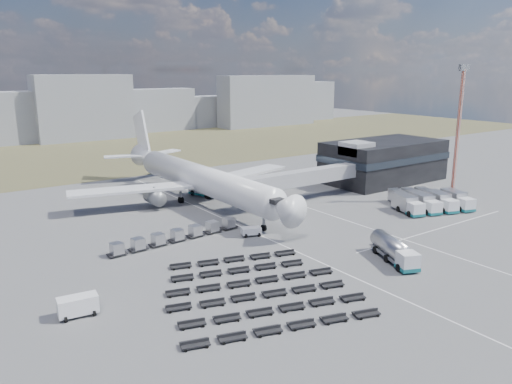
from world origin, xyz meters
TOP-DOWN VIEW (x-y plane):
  - ground at (0.00, 0.00)m, footprint 420.00×420.00m
  - grass_strip at (0.00, 110.00)m, footprint 420.00×90.00m
  - lane_markings at (9.77, 3.00)m, footprint 47.12×110.00m
  - terminal at (47.77, 23.96)m, footprint 30.40×16.40m
  - jet_bridge at (15.90, 20.42)m, footprint 30.30×3.80m
  - airliner at (0.00, 32.38)m, footprint 51.59×64.53m
  - skyline at (0.38, 150.22)m, footprint 310.74×25.33m
  - fuel_tanker at (7.00, -13.42)m, footprint 6.44×10.69m
  - pushback_tug at (-3.39, 8.00)m, footprint 3.68×2.82m
  - utility_van at (-35.36, -3.76)m, footprint 4.59×2.50m
  - catering_truck at (3.74, 36.47)m, footprint 4.80×7.39m
  - service_trucks_near at (34.77, -0.15)m, footprint 15.89×11.87m
  - service_trucks_far at (36.19, 5.63)m, footprint 10.14×8.97m
  - uld_row at (-14.80, 12.56)m, footprint 23.54×3.27m
  - baggage_dollies at (-15.45, -10.21)m, footprint 27.12×27.46m
  - floodlight_mast at (44.25, 1.97)m, footprint 2.66×2.18m

SIDE VIEW (x-z plane):
  - ground at x=0.00m, z-range 0.00..0.00m
  - grass_strip at x=0.00m, z-range 0.00..0.01m
  - lane_markings at x=9.77m, z-range 0.00..0.01m
  - baggage_dollies at x=-15.45m, z-range 0.00..0.71m
  - pushback_tug at x=-3.39m, z-range 0.00..1.47m
  - uld_row at x=-14.80m, z-range 0.18..2.00m
  - utility_van at x=-35.36m, z-range 0.00..2.33m
  - service_trucks_far at x=36.19m, z-range 0.11..2.67m
  - catering_truck at x=3.74m, z-range 0.04..3.18m
  - fuel_tanker at x=7.00m, z-range 0.00..3.39m
  - service_trucks_near at x=34.77m, z-range 0.14..3.28m
  - jet_bridge at x=15.90m, z-range 1.53..8.58m
  - terminal at x=47.77m, z-range -0.25..10.75m
  - airliner at x=0.00m, z-range -3.52..14.10m
  - skyline at x=0.38m, z-range -2.25..23.14m
  - floodlight_mast at x=44.25m, z-range 0.03..28.22m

